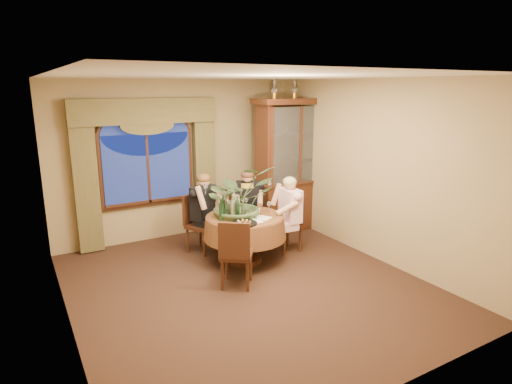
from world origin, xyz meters
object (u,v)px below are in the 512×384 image
chair_back_right (242,217)px  person_back (204,213)px  centerpiece_plant (238,173)px  chair_front_left (237,253)px  wine_bottle_4 (221,210)px  wine_bottle_0 (218,207)px  wine_bottle_2 (223,205)px  china_cabinet (293,165)px  chair_back (202,224)px  wine_bottle_1 (237,208)px  oil_lamp_right (314,88)px  dining_table (245,239)px  person_scarf (248,207)px  chair_right (286,223)px  oil_lamp_center (295,89)px  stoneware_vase (236,205)px  olive_bowl (251,215)px  oil_lamp_left (274,89)px  person_pink (290,215)px  wine_bottle_3 (233,207)px

chair_back_right → person_back: (-0.72, -0.04, 0.19)m
centerpiece_plant → chair_front_left: bearing=-119.7°
chair_back_right → wine_bottle_4: bearing=71.0°
wine_bottle_0 → wine_bottle_2: bearing=19.7°
chair_back_right → person_back: person_back is taller
chair_front_left → wine_bottle_4: 0.77m
chair_front_left → wine_bottle_0: size_ratio=2.91×
china_cabinet → chair_back: china_cabinet is taller
person_back → china_cabinet: bearing=160.5°
wine_bottle_1 → wine_bottle_4: (-0.26, 0.01, 0.00)m
oil_lamp_right → chair_back: bearing=-173.4°
dining_table → person_scarf: bearing=58.1°
dining_table → chair_right: chair_right is taller
chair_right → centerpiece_plant: 1.27m
oil_lamp_center → wine_bottle_4: (-2.00, -1.05, -1.72)m
person_scarf → stoneware_vase: size_ratio=4.21×
stoneware_vase → person_scarf: bearing=48.1°
oil_lamp_center → person_back: 2.80m
china_cabinet → centerpiece_plant: bearing=-150.8°
chair_back → olive_bowl: bearing=91.7°
person_back → wine_bottle_1: bearing=78.0°
chair_back → chair_front_left: size_ratio=1.00×
chair_back_right → chair_right: bearing=148.8°
wine_bottle_0 → wine_bottle_2: 0.11m
oil_lamp_center → stoneware_vase: size_ratio=1.10×
oil_lamp_center → wine_bottle_2: (-1.87, -0.85, -1.72)m
stoneware_vase → wine_bottle_0: wine_bottle_0 is taller
china_cabinet → oil_lamp_left: oil_lamp_left is taller
china_cabinet → oil_lamp_left: size_ratio=7.26×
oil_lamp_center → person_pink: (-0.78, -1.06, -1.99)m
oil_lamp_right → chair_back_right: bearing=-171.1°
oil_lamp_right → wine_bottle_4: size_ratio=1.03×
chair_back → person_pink: person_pink is taller
dining_table → oil_lamp_left: 2.73m
dining_table → wine_bottle_0: wine_bottle_0 is taller
china_cabinet → wine_bottle_4: 2.28m
centerpiece_plant → wine_bottle_3: centerpiece_plant is taller
chair_back → chair_front_left: (-0.08, -1.40, 0.00)m
person_pink → olive_bowl: 0.75m
chair_front_left → person_back: 1.40m
oil_lamp_right → wine_bottle_0: (-2.41, -0.89, -1.72)m
olive_bowl → wine_bottle_4: bearing=176.9°
person_back → wine_bottle_2: 0.61m
oil_lamp_right → wine_bottle_1: size_ratio=1.03×
chair_front_left → centerpiece_plant: (0.44, 0.76, 0.93)m
chair_front_left → wine_bottle_2: size_ratio=2.91×
person_scarf → wine_bottle_0: person_scarf is taller
person_scarf → wine_bottle_2: bearing=69.9°
oil_lamp_center → chair_right: oil_lamp_center is taller
oil_lamp_center → centerpiece_plant: 2.25m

